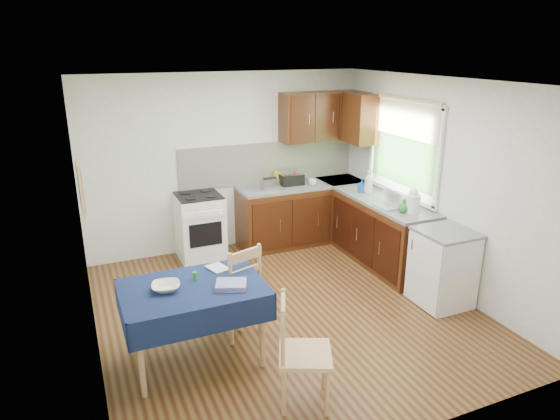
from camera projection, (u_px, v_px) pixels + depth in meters
name	position (u px, v px, depth m)	size (l,w,h in m)	color
floor	(286.00, 310.00, 5.62)	(4.20, 4.20, 0.00)	#472113
ceiling	(287.00, 82.00, 4.83)	(4.00, 4.20, 0.02)	white
wall_back	(226.00, 163.00, 7.06)	(4.00, 0.02, 2.50)	white
wall_front	(412.00, 290.00, 3.40)	(4.00, 0.02, 2.50)	white
wall_left	(83.00, 231.00, 4.48)	(0.02, 4.20, 2.50)	silver
wall_right	(439.00, 184.00, 5.98)	(0.02, 4.20, 2.50)	white
base_cabinets	(337.00, 223.00, 7.09)	(1.90, 2.30, 0.86)	#381409
worktop_back	(302.00, 185.00, 7.31)	(1.90, 0.60, 0.04)	slate
worktop_right	(384.00, 202.00, 6.55)	(0.60, 1.70, 0.04)	slate
worktop_corner	(340.00, 181.00, 7.55)	(0.60, 0.60, 0.04)	slate
splashback	(269.00, 162.00, 7.31)	(2.70, 0.02, 0.60)	white
upper_cabinets	(332.00, 117.00, 7.18)	(1.20, 0.85, 0.70)	#381409
stove	(200.00, 227.00, 6.86)	(0.60, 0.61, 0.92)	white
window	(404.00, 141.00, 6.45)	(0.04, 1.48, 1.26)	#255121
fridge	(443.00, 268.00, 5.64)	(0.58, 0.60, 0.89)	white
corkboard	(80.00, 185.00, 4.64)	(0.04, 0.62, 0.47)	tan
dining_table	(193.00, 297.00, 4.52)	(1.28, 0.87, 0.77)	#0F173D
chair_far	(237.00, 287.00, 5.02)	(0.55, 0.55, 0.98)	tan
chair_near	(299.00, 349.00, 4.03)	(0.56, 0.56, 0.95)	tan
toaster	(270.00, 184.00, 7.00)	(0.23, 0.14, 0.18)	#B4B4B8
sandwich_press	(291.00, 178.00, 7.26)	(0.33, 0.28, 0.19)	black
sauce_bottle	(295.00, 179.00, 7.17)	(0.05, 0.05, 0.21)	red
yellow_packet	(279.00, 177.00, 7.32)	(0.13, 0.09, 0.17)	yellow
dish_rack	(394.00, 204.00, 6.30)	(0.44, 0.34, 0.21)	#9A999F
kettle	(413.00, 202.00, 6.02)	(0.18, 0.18, 0.30)	white
cup	(312.00, 182.00, 7.22)	(0.12, 0.12, 0.09)	silver
soap_bottle_a	(369.00, 182.00, 6.81)	(0.12, 0.12, 0.31)	white
soap_bottle_b	(362.00, 186.00, 6.85)	(0.09, 0.09, 0.19)	#1E54B2
soap_bottle_c	(404.00, 206.00, 6.04)	(0.13, 0.13, 0.17)	#228034
plate_bowl	(166.00, 287.00, 4.41)	(0.25, 0.25, 0.06)	#F6F2C9
book	(210.00, 270.00, 4.78)	(0.16, 0.22, 0.02)	white
spice_jar	(195.00, 276.00, 4.59)	(0.04, 0.04, 0.08)	#278F29
tea_towel	(231.00, 285.00, 4.46)	(0.27, 0.21, 0.05)	#2B2996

